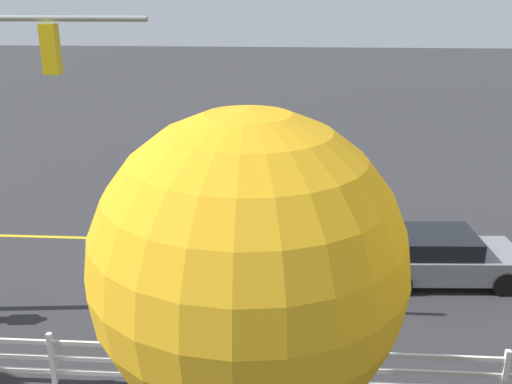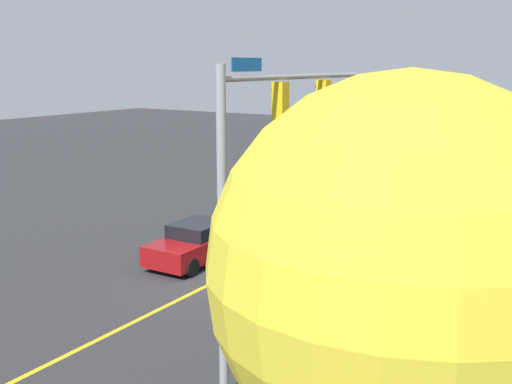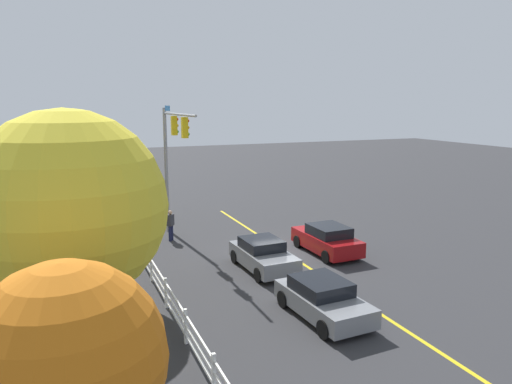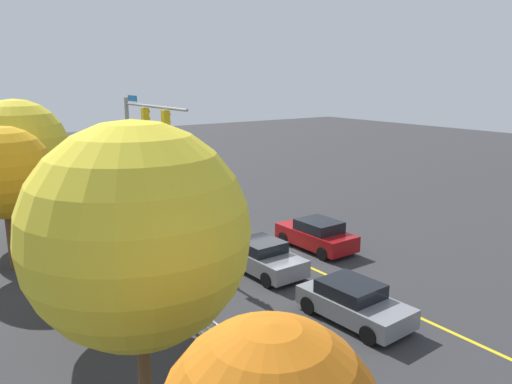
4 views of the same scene
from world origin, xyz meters
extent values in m
plane|color=#2D2D30|center=(0.00, 0.00, 0.00)|extent=(120.00, 120.00, 0.00)
cube|color=gold|center=(-4.00, 0.00, 0.00)|extent=(28.00, 0.16, 0.01)
cube|color=gold|center=(1.65, 4.54, 6.26)|extent=(0.32, 0.28, 1.00)
sphere|color=red|center=(1.65, 4.39, 6.58)|extent=(0.17, 0.17, 0.17)
sphere|color=orange|center=(1.65, 4.39, 6.26)|extent=(0.17, 0.17, 0.17)
sphere|color=#148C19|center=(1.65, 4.39, 5.94)|extent=(0.17, 0.17, 0.17)
cube|color=slate|center=(-2.06, 2.01, 0.57)|extent=(4.01, 1.91, 0.70)
cube|color=black|center=(-1.86, 2.02, 1.15)|extent=(1.88, 1.67, 0.46)
cylinder|color=black|center=(-3.38, 1.14, 0.32)|extent=(0.65, 0.24, 0.64)
cylinder|color=black|center=(-3.43, 2.81, 0.32)|extent=(0.65, 0.24, 0.64)
cylinder|color=black|center=(-0.69, 1.22, 0.32)|extent=(0.65, 0.24, 0.64)
cylinder|color=black|center=(-0.74, 2.89, 0.32)|extent=(0.65, 0.24, 0.64)
cube|color=maroon|center=(-1.04, -1.86, 0.59)|extent=(4.13, 1.90, 0.74)
cube|color=black|center=(-1.24, -1.87, 1.21)|extent=(2.00, 1.67, 0.50)
cylinder|color=black|center=(0.33, -0.99, 0.32)|extent=(0.64, 0.23, 0.64)
cylinder|color=black|center=(0.37, -2.67, 0.32)|extent=(0.64, 0.23, 0.64)
cylinder|color=black|center=(-2.45, -1.05, 0.32)|extent=(0.64, 0.23, 0.64)
cylinder|color=black|center=(-2.41, -2.74, 0.32)|extent=(0.64, 0.23, 0.64)
cube|color=slate|center=(-7.36, 2.02, 0.54)|extent=(4.03, 2.04, 0.65)
cube|color=black|center=(-7.17, 2.03, 1.10)|extent=(2.04, 1.75, 0.47)
cylinder|color=black|center=(-8.65, 1.10, 0.32)|extent=(0.65, 0.26, 0.64)
cylinder|color=black|center=(-8.75, 2.79, 0.32)|extent=(0.65, 0.26, 0.64)
cylinder|color=black|center=(-5.98, 1.25, 0.32)|extent=(0.65, 0.26, 0.64)
cylinder|color=black|center=(-6.07, 2.95, 0.32)|extent=(0.65, 0.26, 0.64)
cube|color=white|center=(-7.33, 6.95, 0.57)|extent=(0.10, 0.10, 1.15)
cube|color=white|center=(-4.44, 6.95, 0.57)|extent=(0.10, 0.10, 1.15)
cube|color=white|center=(-1.56, 6.95, 0.57)|extent=(0.10, 0.10, 1.15)
cube|color=white|center=(1.33, 6.95, 0.57)|extent=(0.10, 0.10, 1.15)
cube|color=white|center=(-3.00, 6.95, 0.95)|extent=(26.00, 0.06, 0.09)
cube|color=white|center=(-3.00, 6.95, 0.60)|extent=(26.00, 0.06, 0.09)
cube|color=white|center=(-3.00, 6.95, 0.28)|extent=(26.00, 0.06, 0.09)
sphere|color=gold|center=(-2.72, 9.31, 3.94)|extent=(4.26, 4.26, 4.26)
camera|label=1|loc=(-3.28, 16.29, 7.48)|focal=40.76mm
camera|label=2|loc=(16.02, 11.62, 7.15)|focal=43.03mm
camera|label=3|loc=(-21.01, 10.27, 7.44)|focal=33.63mm
camera|label=4|loc=(-18.32, 13.82, 8.14)|focal=35.20mm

